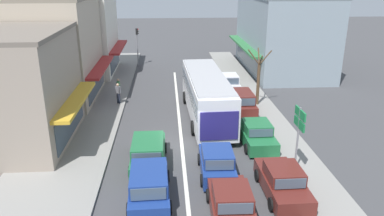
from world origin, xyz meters
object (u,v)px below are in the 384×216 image
object	(u,v)px
city_bus	(206,93)
wagon_adjacent_lane_lead	(148,153)
parked_sedan_kerb_front	(283,182)
traffic_light_downstreet	(137,40)
parked_hatchback_kerb_rear	(228,83)
street_tree_right	(258,79)
directional_road_sign	(299,125)
parked_sedan_kerb_second	(256,134)
hatchback_behind_bus_mid	(217,163)
sedan_adjacent_lane_trail	(231,205)
parked_wagon_kerb_third	(240,102)
wagon_queue_far_back	(149,185)
pedestrian_browsing_midblock	(118,92)
pedestrian_with_handbag_near	(118,87)

from	to	relation	value
city_bus	wagon_adjacent_lane_lead	size ratio (longest dim) A/B	2.42
parked_sedan_kerb_front	traffic_light_downstreet	xyz separation A→B (m)	(-8.52, 27.20, 2.19)
parked_hatchback_kerb_rear	traffic_light_downstreet	world-z (taller)	traffic_light_downstreet
parked_hatchback_kerb_rear	street_tree_right	bearing A→B (deg)	-68.03
directional_road_sign	street_tree_right	xyz separation A→B (m)	(0.48, 10.59, -0.57)
directional_road_sign	parked_sedan_kerb_front	bearing A→B (deg)	-122.56
parked_sedan_kerb_second	street_tree_right	xyz separation A→B (m)	(1.73, 7.07, 1.48)
wagon_adjacent_lane_lead	directional_road_sign	world-z (taller)	directional_road_sign
parked_sedan_kerb_front	directional_road_sign	size ratio (longest dim) A/B	1.17
hatchback_behind_bus_mid	sedan_adjacent_lane_trail	bearing A→B (deg)	-87.86
city_bus	sedan_adjacent_lane_trail	size ratio (longest dim) A/B	2.58
parked_sedan_kerb_second	parked_hatchback_kerb_rear	world-z (taller)	parked_hatchback_kerb_rear
parked_wagon_kerb_third	street_tree_right	xyz separation A→B (m)	(1.58, 1.16, 1.39)
wagon_queue_far_back	parked_sedan_kerb_front	xyz separation A→B (m)	(6.23, -0.05, -0.08)
parked_sedan_kerb_front	parked_wagon_kerb_third	bearing A→B (deg)	89.00
pedestrian_browsing_midblock	pedestrian_with_handbag_near	bearing A→B (deg)	95.51
parked_wagon_kerb_third	parked_hatchback_kerb_rear	size ratio (longest dim) A/B	1.22
wagon_adjacent_lane_lead	sedan_adjacent_lane_trail	distance (m)	6.21
wagon_queue_far_back	wagon_adjacent_lane_lead	xyz separation A→B (m)	(-0.17, 3.27, 0.00)
parked_sedan_kerb_second	pedestrian_with_handbag_near	world-z (taller)	pedestrian_with_handbag_near
parked_hatchback_kerb_rear	parked_sedan_kerb_second	bearing A→B (deg)	-90.41
city_bus	pedestrian_browsing_midblock	size ratio (longest dim) A/B	6.71
pedestrian_with_handbag_near	parked_sedan_kerb_front	bearing A→B (deg)	-58.09
parked_sedan_kerb_second	wagon_queue_far_back	bearing A→B (deg)	-138.73
pedestrian_browsing_midblock	wagon_adjacent_lane_lead	bearing A→B (deg)	-74.77
wagon_queue_far_back	parked_sedan_kerb_second	bearing A→B (deg)	41.27
traffic_light_downstreet	directional_road_sign	world-z (taller)	traffic_light_downstreet
hatchback_behind_bus_mid	parked_wagon_kerb_third	size ratio (longest dim) A/B	0.83
wagon_queue_far_back	street_tree_right	xyz separation A→B (m)	(8.01, 12.58, 1.39)
parked_sedan_kerb_front	street_tree_right	xyz separation A→B (m)	(1.78, 12.63, 1.48)
wagon_adjacent_lane_lead	directional_road_sign	bearing A→B (deg)	-9.51
sedan_adjacent_lane_trail	parked_hatchback_kerb_rear	size ratio (longest dim) A/B	1.14
directional_road_sign	wagon_adjacent_lane_lead	bearing A→B (deg)	170.49
hatchback_behind_bus_mid	pedestrian_with_handbag_near	world-z (taller)	pedestrian_with_handbag_near
traffic_light_downstreet	street_tree_right	world-z (taller)	street_tree_right
hatchback_behind_bus_mid	parked_hatchback_kerb_rear	bearing A→B (deg)	78.58
street_tree_right	parked_sedan_kerb_front	bearing A→B (deg)	-98.02
parked_hatchback_kerb_rear	directional_road_sign	world-z (taller)	directional_road_sign
directional_road_sign	street_tree_right	distance (m)	10.62
parked_wagon_kerb_third	pedestrian_with_handbag_near	distance (m)	10.14
parked_sedan_kerb_front	parked_hatchback_kerb_rear	size ratio (longest dim) A/B	1.14
city_bus	directional_road_sign	xyz separation A→B (m)	(3.83, -8.23, 0.82)
wagon_adjacent_lane_lead	parked_hatchback_kerb_rear	world-z (taller)	wagon_adjacent_lane_lead
directional_road_sign	pedestrian_with_handbag_near	distance (m)	16.80
traffic_light_downstreet	pedestrian_with_handbag_near	bearing A→B (deg)	-93.70
directional_road_sign	street_tree_right	world-z (taller)	street_tree_right
city_bus	sedan_adjacent_lane_trail	distance (m)	12.01
parked_sedan_kerb_second	parked_wagon_kerb_third	bearing A→B (deg)	88.56
parked_hatchback_kerb_rear	traffic_light_downstreet	xyz separation A→B (m)	(-8.65, 10.48, 2.15)
hatchback_behind_bus_mid	street_tree_right	size ratio (longest dim) A/B	0.83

